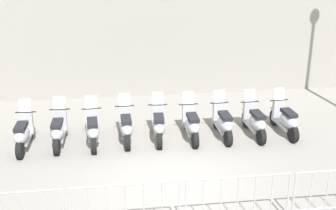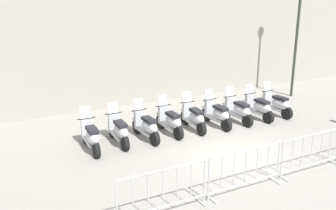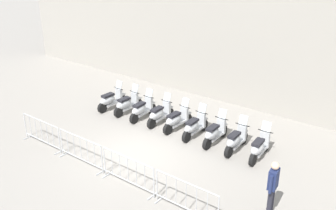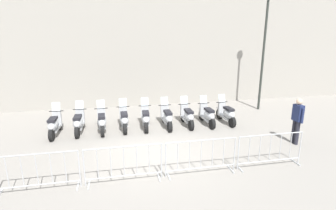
# 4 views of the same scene
# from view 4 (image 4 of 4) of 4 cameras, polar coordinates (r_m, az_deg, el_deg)

# --- Properties ---
(ground_plane) EXTENTS (120.00, 120.00, 0.00)m
(ground_plane) POSITION_cam_4_polar(r_m,az_deg,el_deg) (9.30, -2.86, -10.25)
(ground_plane) COLOR gray
(motorcycle_0) EXTENTS (0.66, 1.72, 1.24)m
(motorcycle_0) POSITION_cam_4_polar(r_m,az_deg,el_deg) (11.52, -23.27, -3.97)
(motorcycle_0) COLOR black
(motorcycle_0) RESTS_ON ground
(motorcycle_1) EXTENTS (0.65, 1.72, 1.24)m
(motorcycle_1) POSITION_cam_4_polar(r_m,az_deg,el_deg) (11.45, -18.67, -3.62)
(motorcycle_1) COLOR black
(motorcycle_1) RESTS_ON ground
(motorcycle_2) EXTENTS (0.57, 1.73, 1.24)m
(motorcycle_2) POSITION_cam_4_polar(r_m,az_deg,el_deg) (11.32, -14.05, -3.49)
(motorcycle_2) COLOR black
(motorcycle_2) RESTS_ON ground
(motorcycle_3) EXTENTS (0.61, 1.72, 1.24)m
(motorcycle_3) POSITION_cam_4_polar(r_m,az_deg,el_deg) (11.39, -9.43, -3.11)
(motorcycle_3) COLOR black
(motorcycle_3) RESTS_ON ground
(motorcycle_4) EXTENTS (0.69, 1.71, 1.24)m
(motorcycle_4) POSITION_cam_4_polar(r_m,az_deg,el_deg) (11.43, -4.84, -2.89)
(motorcycle_4) COLOR black
(motorcycle_4) RESTS_ON ground
(motorcycle_5) EXTENTS (0.61, 1.72, 1.24)m
(motorcycle_5) POSITION_cam_4_polar(r_m,az_deg,el_deg) (11.49, -0.21, -2.73)
(motorcycle_5) COLOR black
(motorcycle_5) RESTS_ON ground
(motorcycle_6) EXTENTS (0.60, 1.72, 1.24)m
(motorcycle_6) POSITION_cam_4_polar(r_m,az_deg,el_deg) (11.70, 4.21, -2.43)
(motorcycle_6) COLOR black
(motorcycle_6) RESTS_ON ground
(motorcycle_7) EXTENTS (0.58, 1.73, 1.24)m
(motorcycle_7) POSITION_cam_4_polar(r_m,az_deg,el_deg) (11.95, 8.51, -2.19)
(motorcycle_7) COLOR black
(motorcycle_7) RESTS_ON ground
(motorcycle_8) EXTENTS (0.56, 1.73, 1.24)m
(motorcycle_8) POSITION_cam_4_polar(r_m,az_deg,el_deg) (12.31, 12.51, -1.87)
(motorcycle_8) COLOR black
(motorcycle_8) RESTS_ON ground
(barrier_segment_0) EXTENTS (2.10, 0.72, 1.07)m
(barrier_segment_0) POSITION_cam_4_polar(r_m,az_deg,el_deg) (7.79, -26.35, -12.96)
(barrier_segment_0) COLOR #B2B5B7
(barrier_segment_0) RESTS_ON ground
(barrier_segment_1) EXTENTS (2.10, 0.72, 1.07)m
(barrier_segment_1) POSITION_cam_4_polar(r_m,az_deg,el_deg) (7.51, -9.47, -12.53)
(barrier_segment_1) COLOR #B2B5B7
(barrier_segment_1) RESTS_ON ground
(barrier_segment_2) EXTENTS (2.10, 0.72, 1.07)m
(barrier_segment_2) POSITION_cam_4_polar(r_m,az_deg,el_deg) (7.87, 7.13, -11.08)
(barrier_segment_2) COLOR #B2B5B7
(barrier_segment_2) RESTS_ON ground
(barrier_segment_3) EXTENTS (2.10, 0.72, 1.07)m
(barrier_segment_3) POSITION_cam_4_polar(r_m,az_deg,el_deg) (8.79, 21.09, -9.14)
(barrier_segment_3) COLOR #B2B5B7
(barrier_segment_3) RESTS_ON ground
(street_lamp) EXTENTS (0.36, 0.36, 5.77)m
(street_lamp) POSITION_cam_4_polar(r_m,az_deg,el_deg) (14.69, 20.01, 12.35)
(street_lamp) COLOR #2D332D
(street_lamp) RESTS_ON ground
(officer_near_row_end) EXTENTS (0.24, 0.55, 1.73)m
(officer_near_row_end) POSITION_cam_4_polar(r_m,az_deg,el_deg) (10.78, 26.06, -2.63)
(officer_near_row_end) COLOR #23232D
(officer_near_row_end) RESTS_ON ground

